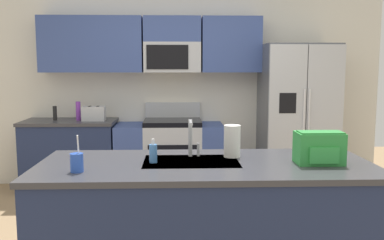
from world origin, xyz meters
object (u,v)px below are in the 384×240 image
(toaster, at_px, (94,113))
(bottle_purple, at_px, (78,111))
(pepper_mill, at_px, (55,113))
(drink_cup_blue, at_px, (77,162))
(soap_dispenser, at_px, (153,153))
(refrigerator, at_px, (297,118))
(range_oven, at_px, (170,155))
(sink_faucet, at_px, (191,135))
(backpack, at_px, (319,147))
(paper_towel_roll, at_px, (232,141))

(toaster, relative_size, bottle_purple, 1.19)
(pepper_mill, relative_size, drink_cup_blue, 0.75)
(soap_dispenser, bearing_deg, refrigerator, 53.81)
(range_oven, distance_m, drink_cup_blue, 2.75)
(range_oven, bearing_deg, bottle_purple, 179.92)
(sink_faucet, height_order, soap_dispenser, sink_faucet)
(pepper_mill, bearing_deg, backpack, -44.25)
(range_oven, xyz_separation_m, pepper_mill, (-1.44, -0.00, 0.55))
(sink_faucet, height_order, backpack, sink_faucet)
(range_oven, bearing_deg, paper_towel_roll, -77.16)
(bottle_purple, distance_m, backpack, 3.33)
(bottle_purple, bearing_deg, pepper_mill, -179.18)
(sink_faucet, distance_m, drink_cup_blue, 0.87)
(toaster, bearing_deg, drink_cup_blue, -81.33)
(bottle_purple, relative_size, backpack, 0.74)
(pepper_mill, relative_size, backpack, 0.56)
(paper_towel_roll, bearing_deg, soap_dispenser, -163.80)
(refrigerator, height_order, soap_dispenser, refrigerator)
(toaster, xyz_separation_m, bottle_purple, (-0.20, 0.05, 0.03))
(refrigerator, xyz_separation_m, sink_faucet, (-1.42, -2.14, 0.14))
(toaster, relative_size, backpack, 0.88)
(toaster, height_order, sink_faucet, sink_faucet)
(refrigerator, bearing_deg, range_oven, 177.46)
(toaster, distance_m, sink_faucet, 2.45)
(pepper_mill, distance_m, drink_cup_blue, 2.78)
(toaster, xyz_separation_m, backpack, (2.03, -2.41, 0.03))
(refrigerator, bearing_deg, backpack, -102.61)
(bottle_purple, bearing_deg, backpack, -47.81)
(pepper_mill, distance_m, soap_dispenser, 2.75)
(refrigerator, xyz_separation_m, paper_towel_roll, (-1.11, -2.15, 0.09))
(refrigerator, distance_m, paper_towel_roll, 2.42)
(refrigerator, relative_size, backpack, 5.78)
(bottle_purple, distance_m, sink_faucet, 2.60)
(drink_cup_blue, bearing_deg, sink_faucet, 29.38)
(range_oven, height_order, soap_dispenser, range_oven)
(drink_cup_blue, bearing_deg, refrigerator, 49.77)
(toaster, distance_m, backpack, 3.15)
(pepper_mill, height_order, paper_towel_roll, paper_towel_roll)
(range_oven, height_order, drink_cup_blue, drink_cup_blue)
(refrigerator, relative_size, toaster, 6.61)
(refrigerator, bearing_deg, pepper_mill, 178.70)
(pepper_mill, xyz_separation_m, drink_cup_blue, (0.89, -2.64, -0.03))
(refrigerator, distance_m, pepper_mill, 3.06)
(sink_faucet, relative_size, soap_dispenser, 1.66)
(sink_faucet, bearing_deg, paper_towel_roll, -0.82)
(refrigerator, distance_m, toaster, 2.57)
(range_oven, distance_m, sink_faucet, 2.31)
(paper_towel_roll, bearing_deg, backpack, -22.86)
(range_oven, bearing_deg, soap_dispenser, -91.81)
(drink_cup_blue, distance_m, soap_dispenser, 0.54)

